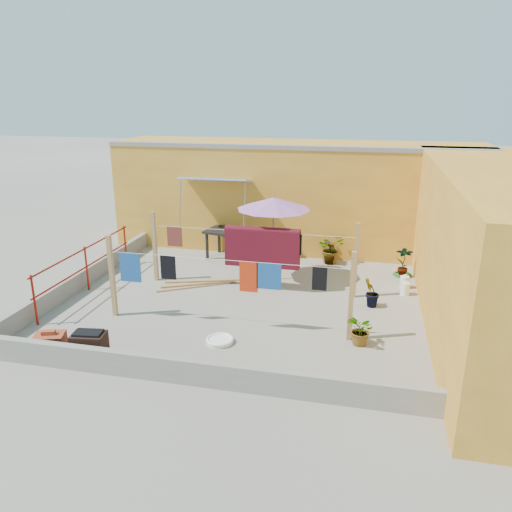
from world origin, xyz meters
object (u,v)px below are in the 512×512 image
Objects in this scene: brazier at (90,345)px; patio_umbrella at (274,204)px; outdoor_table at (237,234)px; white_basin at (220,340)px; green_hose at (402,274)px; water_jug_a at (405,289)px; water_jug_b at (405,282)px; plant_back_a at (331,248)px; brick_stack at (50,344)px.

patio_umbrella is at bearing 62.42° from brazier.
outdoor_table is 5.16m from white_basin.
outdoor_table is at bearing 175.52° from green_hose.
water_jug_b is at bearing 87.97° from water_jug_a.
water_jug_b is at bearing -38.35° from plant_back_a.
brick_stack is at bearing -143.46° from water_jug_b.
water_jug_b is (6.55, 4.86, -0.05)m from brick_stack.
green_hose is (3.62, 4.65, -0.02)m from white_basin.
white_basin is (-0.34, -3.61, -1.94)m from patio_umbrella.
patio_umbrella is 6.00m from brick_stack.
patio_umbrella is 4.26× the size of white_basin.
brazier is 2.39m from white_basin.
outdoor_table is 3.91× the size of green_hose.
green_hose is (0.00, 0.90, -0.12)m from water_jug_b.
outdoor_table is 5.64× the size of water_jug_b.
white_basin is at bearing 27.38° from brazier.
water_jug_b is at bearing 40.22° from brazier.
outdoor_table reaches higher than green_hose.
patio_umbrella is 1.19× the size of outdoor_table.
brick_stack is (-3.27, -4.70, -1.79)m from patio_umbrella.
water_jug_b is at bearing 46.05° from white_basin.
water_jug_a is at bearing -90.68° from green_hose.
outdoor_table is at bearing 164.78° from water_jug_b.
brick_stack is at bearing -124.78° from patio_umbrella.
water_jug_b is (0.02, 0.45, -0.00)m from water_jug_a.
brazier reaches higher than brick_stack.
brazier is at bearing -100.37° from outdoor_table.
water_jug_b reaches higher than green_hose.
water_jug_b is (5.74, 4.86, -0.11)m from brazier.
outdoor_table is 5.62× the size of water_jug_a.
patio_umbrella is 6.72× the size of water_jug_b.
water_jug_a is at bearing -5.29° from patio_umbrella.
plant_back_a is at bearing 59.38° from brazier.
patio_umbrella is 4.11m from white_basin.
outdoor_table is 3.09× the size of brick_stack.
outdoor_table reaches higher than water_jug_a.
patio_umbrella reaches higher than brazier.
brick_stack is 8.72m from green_hose.
brick_stack is (-1.93, -6.11, -0.56)m from outdoor_table.
green_hose is (5.74, 5.75, -0.23)m from brazier.
green_hose is (0.02, 1.35, -0.12)m from water_jug_a.
brazier is 1.18× the size of white_basin.
patio_umbrella is 6.71× the size of water_jug_a.
patio_umbrella reaches higher than water_jug_b.
outdoor_table is 2.71m from plant_back_a.
plant_back_a reaches higher than white_basin.
white_basin is 5.57m from plant_back_a.
brick_stack is at bearing -146.04° from water_jug_a.
green_hose is at bearing 41.28° from brick_stack.
white_basin is at bearing -95.40° from patio_umbrella.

